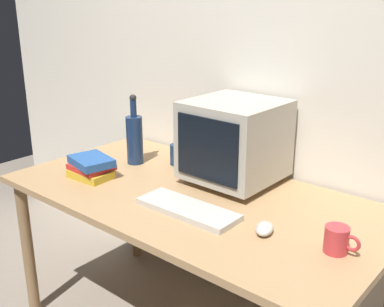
{
  "coord_description": "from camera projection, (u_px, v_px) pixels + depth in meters",
  "views": [
    {
      "loc": [
        1.17,
        -1.39,
        1.54
      ],
      "look_at": [
        0.0,
        0.0,
        0.93
      ],
      "focal_mm": 43.59,
      "sensor_mm": 36.0,
      "label": 1
    }
  ],
  "objects": [
    {
      "name": "bottle_short",
      "position": [
        177.0,
        153.0,
        2.3
      ],
      "size": [
        0.07,
        0.07,
        0.16
      ],
      "color": "navy",
      "rests_on": "desk"
    },
    {
      "name": "bottle_tall",
      "position": [
        135.0,
        138.0,
        2.3
      ],
      "size": [
        0.08,
        0.08,
        0.35
      ],
      "color": "navy",
      "rests_on": "desk"
    },
    {
      "name": "book_stack",
      "position": [
        91.0,
        167.0,
        2.14
      ],
      "size": [
        0.23,
        0.19,
        0.1
      ],
      "color": "gold",
      "rests_on": "desk"
    },
    {
      "name": "keyboard",
      "position": [
        188.0,
        209.0,
        1.8
      ],
      "size": [
        0.42,
        0.15,
        0.02
      ],
      "primitive_type": "cube",
      "rotation": [
        0.0,
        0.0,
        0.01
      ],
      "color": "beige",
      "rests_on": "desk"
    },
    {
      "name": "desk",
      "position": [
        192.0,
        211.0,
        2.0
      ],
      "size": [
        1.64,
        0.84,
        0.75
      ],
      "color": "tan",
      "rests_on": "ground"
    },
    {
      "name": "mug",
      "position": [
        337.0,
        240.0,
        1.51
      ],
      "size": [
        0.12,
        0.08,
        0.09
      ],
      "color": "#CC383D",
      "rests_on": "desk"
    },
    {
      "name": "crt_monitor",
      "position": [
        234.0,
        141.0,
        2.04
      ],
      "size": [
        0.38,
        0.39,
        0.37
      ],
      "color": "#B2AD9E",
      "rests_on": "desk"
    },
    {
      "name": "computer_mouse",
      "position": [
        264.0,
        229.0,
        1.64
      ],
      "size": [
        0.09,
        0.12,
        0.04
      ],
      "primitive_type": "ellipsoid",
      "rotation": [
        0.0,
        0.0,
        0.39
      ],
      "color": "beige",
      "rests_on": "desk"
    },
    {
      "name": "back_wall",
      "position": [
        259.0,
        63.0,
        2.16
      ],
      "size": [
        4.0,
        0.08,
        2.5
      ],
      "primitive_type": "cube",
      "color": "silver",
      "rests_on": "ground"
    }
  ]
}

